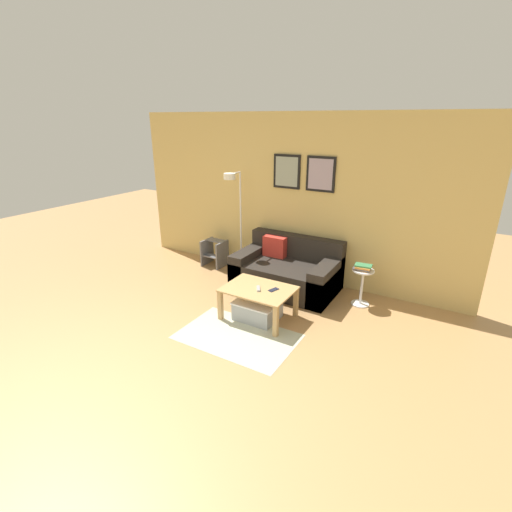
% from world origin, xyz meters
% --- Properties ---
extents(ground_plane, '(16.00, 16.00, 0.00)m').
position_xyz_m(ground_plane, '(0.00, 0.00, 0.00)').
color(ground_plane, tan).
extents(wall_back, '(5.60, 0.09, 2.55)m').
position_xyz_m(wall_back, '(0.00, 3.51, 1.28)').
color(wall_back, '#D6B76B').
rests_on(wall_back, ground_plane).
extents(area_rug, '(1.39, 0.89, 0.01)m').
position_xyz_m(area_rug, '(0.35, 1.49, 0.00)').
color(area_rug, '#B2B79E').
rests_on(area_rug, ground_plane).
extents(couch, '(1.51, 0.92, 0.76)m').
position_xyz_m(couch, '(0.25, 3.03, 0.27)').
color(couch, '#28231E').
rests_on(couch, ground_plane).
extents(coffee_table, '(0.88, 0.64, 0.42)m').
position_xyz_m(coffee_table, '(0.33, 2.02, 0.34)').
color(coffee_table, tan).
rests_on(coffee_table, ground_plane).
extents(storage_bin, '(0.55, 0.46, 0.25)m').
position_xyz_m(storage_bin, '(0.33, 2.00, 0.12)').
color(storage_bin, '#9EA3A8').
rests_on(storage_bin, ground_plane).
extents(floor_lamp, '(0.22, 0.49, 1.67)m').
position_xyz_m(floor_lamp, '(-0.75, 3.13, 1.15)').
color(floor_lamp, white).
rests_on(floor_lamp, ground_plane).
extents(side_table, '(0.29, 0.29, 0.52)m').
position_xyz_m(side_table, '(1.38, 3.06, 0.31)').
color(side_table, white).
rests_on(side_table, ground_plane).
extents(book_stack, '(0.25, 0.19, 0.07)m').
position_xyz_m(book_stack, '(1.36, 3.06, 0.56)').
color(book_stack, '#D18438').
rests_on(book_stack, side_table).
extents(remote_control, '(0.11, 0.15, 0.02)m').
position_xyz_m(remote_control, '(0.34, 1.99, 0.43)').
color(remote_control, '#99999E').
rests_on(remote_control, coffee_table).
extents(cell_phone, '(0.11, 0.15, 0.01)m').
position_xyz_m(cell_phone, '(0.52, 2.07, 0.42)').
color(cell_phone, '#1E2338').
rests_on(cell_phone, coffee_table).
extents(step_stool, '(0.36, 0.36, 0.45)m').
position_xyz_m(step_stool, '(-1.26, 3.22, 0.24)').
color(step_stool, slate).
rests_on(step_stool, ground_plane).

